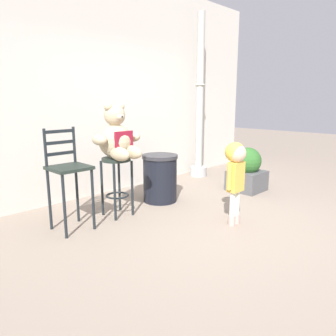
{
  "coord_description": "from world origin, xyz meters",
  "views": [
    {
      "loc": [
        -3.05,
        -2.07,
        1.45
      ],
      "look_at": [
        -0.32,
        0.63,
        0.64
      ],
      "focal_mm": 34.22,
      "sensor_mm": 36.0,
      "label": 1
    }
  ],
  "objects_px": {
    "lamppost": "(200,114)",
    "bar_chair_empty": "(68,173)",
    "trash_bin": "(160,178)",
    "planter_with_shrub": "(247,171)",
    "bar_stool_with_teddy": "(117,175)",
    "child_walking": "(236,165)",
    "teddy_bear": "(117,138)"
  },
  "relations": [
    {
      "from": "lamppost",
      "to": "bar_chair_empty",
      "type": "height_order",
      "value": "lamppost"
    },
    {
      "from": "trash_bin",
      "to": "planter_with_shrub",
      "type": "relative_size",
      "value": 0.97
    },
    {
      "from": "bar_stool_with_teddy",
      "to": "child_walking",
      "type": "distance_m",
      "value": 1.48
    },
    {
      "from": "bar_stool_with_teddy",
      "to": "planter_with_shrub",
      "type": "bearing_deg",
      "value": -14.3
    },
    {
      "from": "lamppost",
      "to": "bar_chair_empty",
      "type": "distance_m",
      "value": 3.2
    },
    {
      "from": "child_walking",
      "to": "bar_stool_with_teddy",
      "type": "bearing_deg",
      "value": 151.73
    },
    {
      "from": "bar_stool_with_teddy",
      "to": "bar_chair_empty",
      "type": "bearing_deg",
      "value": 178.3
    },
    {
      "from": "bar_chair_empty",
      "to": "planter_with_shrub",
      "type": "distance_m",
      "value": 2.91
    },
    {
      "from": "child_walking",
      "to": "bar_chair_empty",
      "type": "height_order",
      "value": "bar_chair_empty"
    },
    {
      "from": "trash_bin",
      "to": "lamppost",
      "type": "distance_m",
      "value": 1.95
    },
    {
      "from": "trash_bin",
      "to": "bar_stool_with_teddy",
      "type": "bearing_deg",
      "value": -176.93
    },
    {
      "from": "bar_chair_empty",
      "to": "lamppost",
      "type": "bearing_deg",
      "value": 11.81
    },
    {
      "from": "bar_stool_with_teddy",
      "to": "trash_bin",
      "type": "bearing_deg",
      "value": 3.07
    },
    {
      "from": "bar_stool_with_teddy",
      "to": "child_walking",
      "type": "xyz_separation_m",
      "value": [
        0.79,
        -1.23,
        0.19
      ]
    },
    {
      "from": "teddy_bear",
      "to": "bar_stool_with_teddy",
      "type": "bearing_deg",
      "value": 90.0
    },
    {
      "from": "lamppost",
      "to": "child_walking",
      "type": "bearing_deg",
      "value": -131.0
    },
    {
      "from": "bar_stool_with_teddy",
      "to": "planter_with_shrub",
      "type": "height_order",
      "value": "bar_stool_with_teddy"
    },
    {
      "from": "teddy_bear",
      "to": "trash_bin",
      "type": "height_order",
      "value": "teddy_bear"
    },
    {
      "from": "teddy_bear",
      "to": "trash_bin",
      "type": "distance_m",
      "value": 1.03
    },
    {
      "from": "bar_stool_with_teddy",
      "to": "planter_with_shrub",
      "type": "xyz_separation_m",
      "value": [
        2.19,
        -0.56,
        -0.2
      ]
    },
    {
      "from": "bar_stool_with_teddy",
      "to": "child_walking",
      "type": "relative_size",
      "value": 0.76
    },
    {
      "from": "bar_chair_empty",
      "to": "planter_with_shrub",
      "type": "xyz_separation_m",
      "value": [
        2.84,
        -0.58,
        -0.34
      ]
    },
    {
      "from": "teddy_bear",
      "to": "child_walking",
      "type": "bearing_deg",
      "value": -56.42
    },
    {
      "from": "teddy_bear",
      "to": "planter_with_shrub",
      "type": "xyz_separation_m",
      "value": [
        2.19,
        -0.53,
        -0.68
      ]
    },
    {
      "from": "trash_bin",
      "to": "lamppost",
      "type": "height_order",
      "value": "lamppost"
    },
    {
      "from": "teddy_bear",
      "to": "planter_with_shrub",
      "type": "relative_size",
      "value": 0.96
    },
    {
      "from": "trash_bin",
      "to": "planter_with_shrub",
      "type": "bearing_deg",
      "value": -23.36
    },
    {
      "from": "trash_bin",
      "to": "bar_chair_empty",
      "type": "relative_size",
      "value": 0.6
    },
    {
      "from": "bar_chair_empty",
      "to": "child_walking",
      "type": "bearing_deg",
      "value": -40.93
    },
    {
      "from": "child_walking",
      "to": "bar_chair_empty",
      "type": "bearing_deg",
      "value": 167.93
    },
    {
      "from": "teddy_bear",
      "to": "trash_bin",
      "type": "bearing_deg",
      "value": 5.44
    },
    {
      "from": "teddy_bear",
      "to": "bar_chair_empty",
      "type": "bearing_deg",
      "value": 175.37
    }
  ]
}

